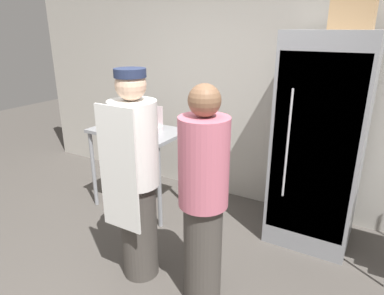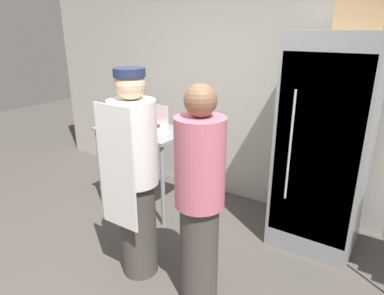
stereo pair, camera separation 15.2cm
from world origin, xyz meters
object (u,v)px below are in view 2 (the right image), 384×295
at_px(blender_pitcher, 135,116).
at_px(person_baker, 135,175).
at_px(donut_box, 152,126).
at_px(refrigerator, 324,146).
at_px(person_customer, 200,199).
at_px(cardboard_storage_box, 360,14).

xyz_separation_m(blender_pitcher, person_baker, (0.88, -0.97, -0.15)).
height_order(donut_box, person_baker, person_baker).
distance_m(refrigerator, blender_pitcher, 2.01).
height_order(person_baker, person_customer, person_baker).
bearing_deg(person_customer, cardboard_storage_box, 64.03).
bearing_deg(donut_box, refrigerator, 11.15).
bearing_deg(donut_box, person_baker, -56.89).
relative_size(blender_pitcher, cardboard_storage_box, 0.80).
relative_size(refrigerator, cardboard_storage_box, 5.81).
relative_size(refrigerator, donut_box, 6.82).
bearing_deg(person_customer, refrigerator, 67.06).
xyz_separation_m(refrigerator, blender_pitcher, (-1.99, -0.31, 0.06)).
distance_m(refrigerator, donut_box, 1.75).
height_order(donut_box, blender_pitcher, blender_pitcher).
xyz_separation_m(blender_pitcher, person_customer, (1.46, -0.94, -0.20)).
bearing_deg(donut_box, blender_pitcher, 174.22).
bearing_deg(refrigerator, blender_pitcher, -171.10).
xyz_separation_m(refrigerator, cardboard_storage_box, (0.12, 0.07, 1.10)).
distance_m(blender_pitcher, person_baker, 1.32).
bearing_deg(refrigerator, donut_box, -168.85).
bearing_deg(blender_pitcher, person_baker, -47.59).
bearing_deg(person_baker, person_customer, 2.89).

